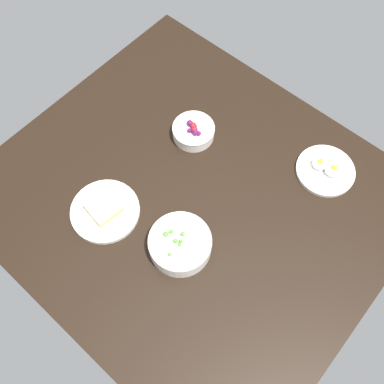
# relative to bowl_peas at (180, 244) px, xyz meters

# --- Properties ---
(dining_table) EXTENTS (1.15, 1.03, 0.04)m
(dining_table) POSITION_rel_bowl_peas_xyz_m (0.08, -0.15, -0.05)
(dining_table) COLOR black
(dining_table) RESTS_ON ground
(bowl_peas) EXTENTS (0.18, 0.18, 0.07)m
(bowl_peas) POSITION_rel_bowl_peas_xyz_m (0.00, 0.00, 0.00)
(bowl_peas) COLOR white
(bowl_peas) RESTS_ON dining_table
(plate_sandwich) EXTENTS (0.20, 0.20, 0.05)m
(plate_sandwich) POSITION_rel_bowl_peas_xyz_m (0.24, 0.06, -0.02)
(plate_sandwich) COLOR white
(plate_sandwich) RESTS_ON dining_table
(bowl_berries) EXTENTS (0.14, 0.14, 0.06)m
(bowl_berries) POSITION_rel_bowl_peas_xyz_m (0.22, -0.31, -0.01)
(bowl_berries) COLOR white
(bowl_berries) RESTS_ON dining_table
(plate_eggs) EXTENTS (0.18, 0.18, 0.05)m
(plate_eggs) POSITION_rel_bowl_peas_xyz_m (-0.17, -0.48, -0.02)
(plate_eggs) COLOR white
(plate_eggs) RESTS_ON dining_table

